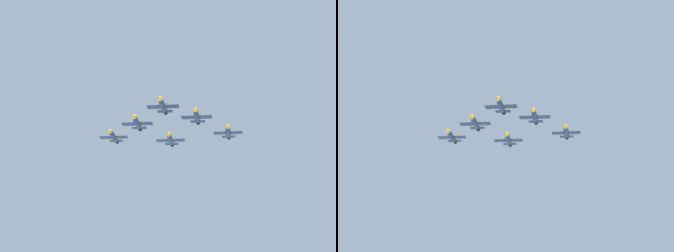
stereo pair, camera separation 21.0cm
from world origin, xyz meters
TOP-DOWN VIEW (x-y plane):
  - jet_lead at (-26.57, -21.98)m, footprint 18.29×11.26m
  - jet_left_wingman at (-12.89, -31.25)m, footprint 18.28×11.30m
  - jet_right_wingman at (-15.22, -9.97)m, footprint 18.30×11.32m
  - jet_left_outer at (0.78, -40.51)m, footprint 17.61×10.86m
  - jet_right_outer at (-3.86, 2.03)m, footprint 17.52×10.80m
  - jet_slot_rear at (-1.54, -19.24)m, footprint 17.61×10.92m

SIDE VIEW (x-z plane):
  - jet_slot_rear at x=-1.54m, z-range 92.53..96.23m
  - jet_right_outer at x=-3.86m, z-range 94.36..98.04m
  - jet_left_outer at x=0.78m, z-range 94.80..98.50m
  - jet_right_wingman at x=-15.22m, z-range 95.53..99.38m
  - jet_left_wingman at x=-12.89m, z-range 97.32..101.17m
  - jet_lead at x=-26.57m, z-range 97.59..101.43m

